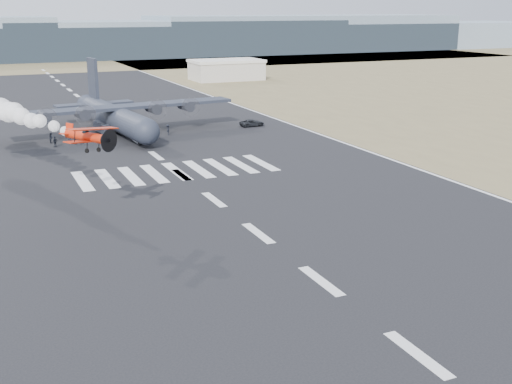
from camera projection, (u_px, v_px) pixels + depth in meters
ground at (418, 354)px, 39.25m from camera, size 500.00×500.00×0.00m
scrub_far at (36, 64)px, 241.39m from camera, size 500.00×80.00×0.00m
runway_markings at (156, 156)px, 91.98m from camera, size 60.00×260.00×0.01m
ridge_seg_d at (27, 43)px, 265.96m from camera, size 150.00×50.00×13.00m
ridge_seg_e at (177, 37)px, 290.96m from camera, size 150.00×50.00×15.00m
ridge_seg_f at (304, 33)px, 315.95m from camera, size 150.00×50.00×17.00m
ridge_seg_g at (412, 35)px, 341.78m from camera, size 150.00×50.00×13.00m
hangar_right at (226, 70)px, 188.13m from camera, size 20.50×12.50×5.90m
aerobatic_biplane at (89, 136)px, 60.67m from camera, size 6.13×5.78×2.71m
transport_aircraft at (114, 115)px, 108.19m from camera, size 40.71×33.43×11.74m
support_vehicle at (252, 123)px, 114.69m from camera, size 4.61×2.42×1.24m
crew_a at (80, 139)px, 99.25m from camera, size 0.74×0.76×1.61m
crew_b at (147, 130)px, 106.91m from camera, size 0.85×0.61×1.60m
crew_c at (168, 130)px, 106.83m from camera, size 0.94×1.25×1.76m
crew_d at (55, 142)px, 97.53m from camera, size 1.05×0.99×1.64m
crew_e at (70, 138)px, 100.47m from camera, size 0.94×0.80×1.66m
crew_f at (75, 138)px, 99.68m from camera, size 1.04×1.74×1.78m
crew_g at (148, 135)px, 102.01m from camera, size 0.87×0.87×1.84m
crew_h at (51, 138)px, 100.53m from camera, size 0.51×0.80×1.62m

